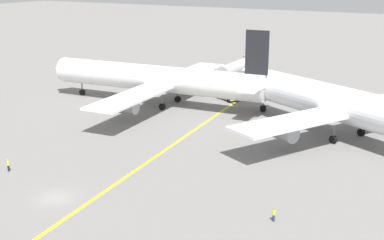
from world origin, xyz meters
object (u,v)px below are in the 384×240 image
(airliner_at_gate_left, at_px, (158,79))
(pushback_tug, at_px, (228,94))
(ground_crew_ramp_agent_by_cones, at_px, (274,215))
(jet_bridge, at_px, (240,66))
(airliner_being_pushed, at_px, (337,104))
(ground_crew_marshaller_foreground, at_px, (8,165))

(airliner_at_gate_left, height_order, pushback_tug, airliner_at_gate_left)
(airliner_at_gate_left, relative_size, ground_crew_ramp_agent_by_cones, 33.74)
(ground_crew_ramp_agent_by_cones, distance_m, jet_bridge, 73.53)
(ground_crew_ramp_agent_by_cones, bearing_deg, airliner_being_pushed, 93.91)
(airliner_at_gate_left, distance_m, jet_bridge, 28.82)
(airliner_being_pushed, distance_m, pushback_tug, 29.76)
(ground_crew_ramp_agent_by_cones, relative_size, jet_bridge, 0.08)
(ground_crew_marshaller_foreground, height_order, ground_crew_ramp_agent_by_cones, ground_crew_marshaller_foreground)
(pushback_tug, bearing_deg, jet_bridge, 106.28)
(pushback_tug, height_order, ground_crew_ramp_agent_by_cones, pushback_tug)
(airliner_at_gate_left, height_order, jet_bridge, airliner_at_gate_left)
(airliner_being_pushed, relative_size, ground_crew_ramp_agent_by_cones, 29.96)
(airliner_being_pushed, relative_size, jet_bridge, 2.40)
(jet_bridge, bearing_deg, pushback_tug, -73.72)
(airliner_being_pushed, bearing_deg, pushback_tug, 152.92)
(ground_crew_ramp_agent_by_cones, bearing_deg, ground_crew_marshaller_foreground, -173.79)
(ground_crew_marshaller_foreground, height_order, jet_bridge, jet_bridge)
(airliner_being_pushed, distance_m, jet_bridge, 44.21)
(ground_crew_ramp_agent_by_cones, bearing_deg, pushback_tug, 120.98)
(airliner_at_gate_left, height_order, ground_crew_marshaller_foreground, airliner_at_gate_left)
(ground_crew_marshaller_foreground, bearing_deg, ground_crew_ramp_agent_by_cones, 6.21)
(airliner_at_gate_left, xyz_separation_m, jet_bridge, (5.64, 28.23, -1.27))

